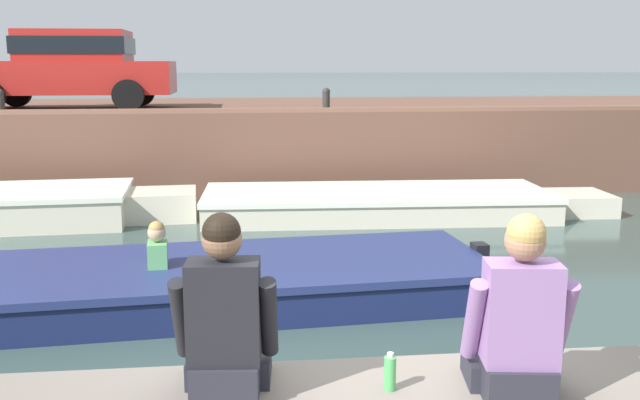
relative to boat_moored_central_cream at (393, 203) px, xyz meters
name	(u,v)px	position (x,y,z in m)	size (l,w,h in m)	color
ground_plane	(316,269)	(-1.62, -3.06, -0.21)	(400.00, 400.00, 0.00)	#384C47
far_quay_wall	(281,140)	(-1.62, 4.64, 0.60)	(60.00, 6.00, 1.63)	brown
far_wall_coping	(289,110)	(-1.62, 1.76, 1.46)	(60.00, 0.24, 0.08)	brown
boat_moored_central_cream	(393,203)	(0.00, 0.00, 0.00)	(6.94, 2.30, 0.43)	silver
motorboat_passing	(212,283)	(-2.86, -4.17, 0.00)	(6.68, 2.44, 0.92)	navy
car_left_inner_red	(71,66)	(-5.86, 3.27, 2.27)	(4.12, 1.91, 1.54)	#B2231E
mooring_bollard_west	(0,101)	(-6.82, 1.89, 1.66)	(0.15, 0.15, 0.45)	#2D2B28
mooring_bollard_mid	(326,99)	(-0.91, 1.89, 1.66)	(0.15, 0.15, 0.45)	#2D2B28
person_seated_left	(225,325)	(-2.61, -8.14, 1.01)	(0.55, 0.55, 0.96)	#282833
person_seated_right	(518,327)	(-1.14, -8.33, 1.01)	(0.56, 0.57, 0.96)	#282833
bottle_drink	(390,373)	(-1.76, -8.18, 0.73)	(0.06, 0.06, 0.20)	#4CB259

